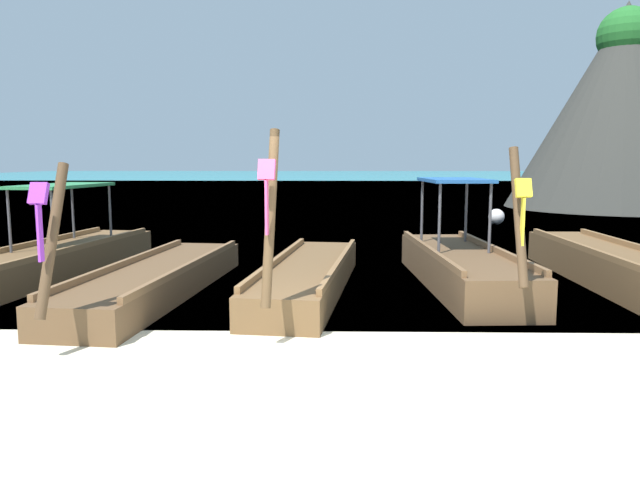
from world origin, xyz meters
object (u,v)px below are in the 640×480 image
Objects in this scene: longtail_boat_violet_ribbon at (157,280)px; longtail_boat_pink_ribbon at (308,276)px; karst_rock at (627,108)px; mooring_buoy_near at (496,217)px; longtail_boat_green_ribbon at (39,263)px; longtail_boat_turquoise_ribbon at (626,273)px; longtail_boat_yellow_ribbon at (461,266)px.

longtail_boat_violet_ribbon is 2.51m from longtail_boat_pink_ribbon.
karst_rock is 11.99m from mooring_buoy_near.
karst_rock is at bearing 48.99° from longtail_boat_violet_ribbon.
karst_rock reaches higher than longtail_boat_green_ribbon.
longtail_boat_turquoise_ribbon is 13.57× the size of mooring_buoy_near.
longtail_boat_pink_ribbon reaches higher than longtail_boat_violet_ribbon.
longtail_boat_pink_ribbon is 0.80× the size of longtail_boat_turquoise_ribbon.
longtail_boat_turquoise_ribbon reaches higher than longtail_boat_violet_ribbon.
longtail_boat_violet_ribbon is 0.56× the size of karst_rock.
longtail_boat_green_ribbon is 5.10m from longtail_boat_pink_ribbon.
longtail_boat_green_ribbon reaches higher than mooring_buoy_near.
longtail_boat_green_ribbon is 0.68× the size of karst_rock.
mooring_buoy_near is (0.67, 10.69, -0.05)m from longtail_boat_turquoise_ribbon.
longtail_boat_yellow_ribbon is 10.23× the size of mooring_buoy_near.
longtail_boat_turquoise_ribbon is 20.91m from karst_rock.
longtail_boat_green_ribbon reaches higher than longtail_boat_yellow_ribbon.
karst_rock is at bearing 65.12° from longtail_boat_turquoise_ribbon.
longtail_boat_green_ribbon is 14.89m from mooring_buoy_near.
longtail_boat_violet_ribbon is 1.07× the size of longtail_boat_pink_ribbon.
longtail_boat_turquoise_ribbon is (5.39, 0.12, 0.06)m from longtail_boat_pink_ribbon.
longtail_boat_pink_ribbon is 5.39m from longtail_boat_turquoise_ribbon.
longtail_boat_turquoise_ribbon reaches higher than longtail_boat_yellow_ribbon.
karst_rock is (11.32, 18.22, 4.24)m from longtail_boat_yellow_ribbon.
longtail_boat_green_ribbon is 7.72m from longtail_boat_yellow_ribbon.
longtail_boat_pink_ribbon is at bearing -126.85° from karst_rock.
longtail_boat_turquoise_ribbon is (10.42, -0.76, -0.00)m from longtail_boat_green_ribbon.
longtail_boat_violet_ribbon is at bearing -171.84° from longtail_boat_yellow_ribbon.
karst_rock is (14.00, 18.68, 4.35)m from longtail_boat_pink_ribbon.
karst_rock is 20.46× the size of mooring_buoy_near.
longtail_boat_turquoise_ribbon is at bearing -7.28° from longtail_boat_yellow_ribbon.
longtail_boat_yellow_ribbon is at bearing -121.85° from karst_rock.
longtail_boat_violet_ribbon is 5.23m from longtail_boat_yellow_ribbon.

